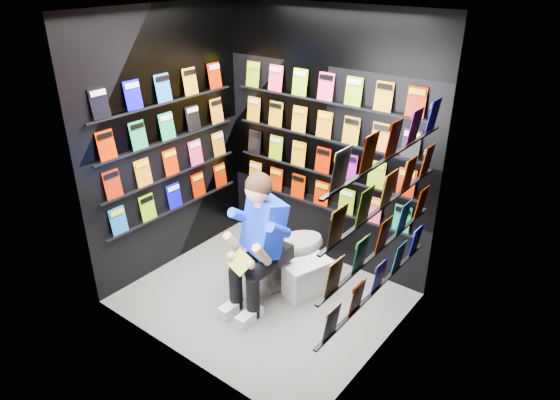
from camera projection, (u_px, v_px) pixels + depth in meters
The scene contains 14 objects.
floor at pixel (263, 298), 4.80m from camera, with size 2.40×2.40×0.00m, color slate.
ceiling at pixel (258, 11), 3.66m from camera, with size 2.40×2.40×0.00m, color white.
wall_back at pixel (325, 142), 4.94m from camera, with size 2.40×0.04×2.60m, color black.
wall_front at pixel (171, 217), 3.52m from camera, with size 2.40×0.04×2.60m, color black.
wall_left at pixel (167, 144), 4.89m from camera, with size 0.04×2.00×2.60m, color black.
wall_right at pixel (390, 214), 3.57m from camera, with size 0.04×2.00×2.60m, color black.
comics_back at pixel (324, 143), 4.92m from camera, with size 2.10×0.06×1.37m, color #BD2500, non-canonical shape.
comics_left at pixel (169, 145), 4.87m from camera, with size 0.06×1.70×1.37m, color #BD2500, non-canonical shape.
comics_right at pixel (386, 212), 3.59m from camera, with size 0.06×1.70×1.37m, color #BD2500, non-canonical shape.
toilet at pixel (290, 248), 4.92m from camera, with size 0.42×0.75×0.73m, color white.
longbox at pixel (307, 280), 4.80m from camera, with size 0.24×0.43×0.32m, color silver.
longbox_lid at pixel (307, 264), 4.72m from camera, with size 0.26×0.45×0.03m, color silver.
reader at pixel (265, 226), 4.47m from camera, with size 0.54×0.78×1.44m, color #0A30F2, non-canonical shape.
held_comic at pixel (240, 262), 4.31m from camera, with size 0.26×0.01×0.18m, color green.
Camera 1 is at (2.51, -2.99, 2.95)m, focal length 32.00 mm.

